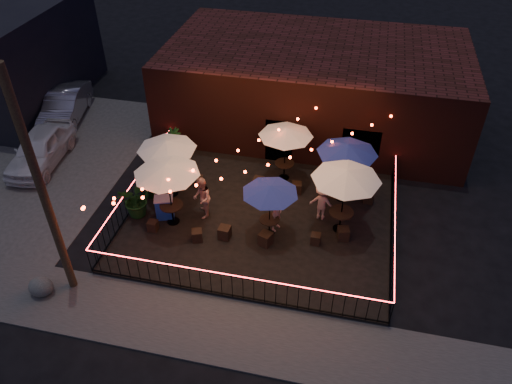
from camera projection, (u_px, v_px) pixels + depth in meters
ground at (247, 257)px, 17.92m from camera, size 110.00×110.00×0.00m
patio at (259, 219)px, 19.41m from camera, size 10.00×8.00×0.15m
sidewalk at (222, 330)px, 15.42m from camera, size 18.00×2.50×0.05m
parking_lot at (15, 155)px, 23.06m from camera, size 11.00×12.00×0.02m
brick_building at (315, 86)px, 24.16m from camera, size 14.00×8.00×4.00m
utility_pole at (43, 193)px, 14.39m from camera, size 0.26×0.26×8.00m
fence_front at (232, 286)px, 15.98m from camera, size 10.00×0.04×1.04m
fence_left at (137, 190)px, 19.91m from camera, size 0.04×8.00×1.04m
fence_right at (393, 227)px, 18.17m from camera, size 0.04×8.00×1.04m
festoon_lights at (230, 169)px, 17.84m from camera, size 10.02×8.72×1.32m
cafe_table_0 at (166, 170)px, 17.68m from camera, size 2.72×2.72×2.67m
cafe_table_1 at (167, 146)px, 19.11m from camera, size 3.08×3.08×2.56m
cafe_table_2 at (270, 190)px, 17.41m from camera, size 2.29×2.29×2.24m
cafe_table_3 at (286, 133)px, 20.02m from camera, size 2.48×2.48×2.47m
cafe_table_4 at (347, 176)px, 17.31m from camera, size 2.55×2.55×2.75m
cafe_table_5 at (348, 150)px, 18.85m from camera, size 2.36×2.36×2.59m
bistro_chair_0 at (153, 226)px, 18.69m from camera, size 0.35×0.35×0.42m
bistro_chair_1 at (197, 235)px, 18.26m from camera, size 0.48×0.48×0.44m
bistro_chair_2 at (175, 177)px, 21.10m from camera, size 0.42×0.42×0.41m
bistro_chair_3 at (199, 181)px, 20.91m from camera, size 0.40×0.40×0.42m
bistro_chair_4 at (225, 232)px, 18.35m from camera, size 0.44×0.44×0.49m
bistro_chair_5 at (266, 239)px, 18.07m from camera, size 0.55×0.55×0.51m
bistro_chair_6 at (258, 183)px, 20.70m from camera, size 0.46×0.46×0.50m
bistro_chair_7 at (297, 188)px, 20.48m from camera, size 0.43×0.43×0.46m
bistro_chair_8 at (315, 239)px, 18.14m from camera, size 0.35×0.35×0.41m
bistro_chair_9 at (343, 234)px, 18.31m from camera, size 0.49×0.49×0.48m
bistro_chair_10 at (334, 192)px, 20.27m from camera, size 0.48×0.48×0.46m
bistro_chair_11 at (369, 197)px, 20.00m from camera, size 0.42×0.42×0.44m
patron_a at (276, 213)px, 18.40m from camera, size 0.54×0.66×1.57m
patron_b at (202, 198)px, 18.95m from camera, size 0.89×1.01×1.74m
patron_c at (322, 202)px, 18.90m from camera, size 1.08×0.73×1.55m
potted_shrub_a at (137, 200)px, 19.08m from camera, size 1.47×1.33×1.45m
potted_shrub_b at (151, 183)px, 20.00m from camera, size 0.86×0.74×1.37m
potted_shrub_c at (173, 144)px, 22.10m from camera, size 1.07×1.07×1.49m
cooler at (165, 207)px, 19.12m from camera, size 0.83×0.71×0.94m
boulder at (41, 287)px, 16.38m from camera, size 0.87×0.75×0.67m
car_white at (40, 149)px, 22.12m from camera, size 2.22×4.54×1.49m
car_silver at (65, 106)px, 25.17m from camera, size 2.57×4.82×1.51m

